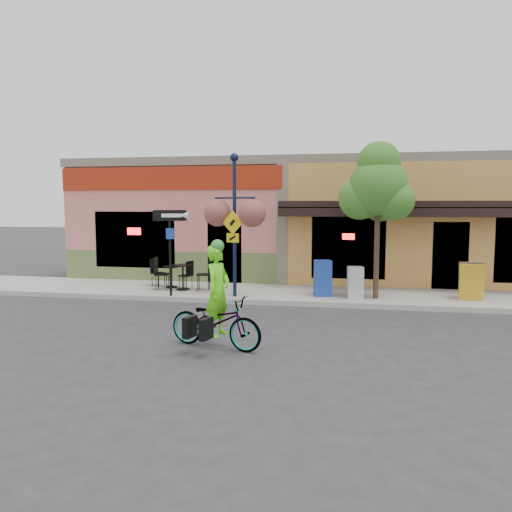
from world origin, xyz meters
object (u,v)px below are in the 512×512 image
at_px(cyclist_rider, 218,303).
at_px(lamp_post, 235,225).
at_px(street_tree, 377,220).
at_px(bicycle, 216,322).
at_px(one_way_sign, 170,253).
at_px(newspaper_box_blue, 323,278).
at_px(newspaper_box_grey, 355,283).
at_px(building, 319,219).

distance_m(cyclist_rider, lamp_post, 5.01).
bearing_deg(street_tree, bicycle, -122.76).
height_order(bicycle, lamp_post, lamp_post).
relative_size(bicycle, one_way_sign, 0.80).
height_order(bicycle, street_tree, street_tree).
relative_size(newspaper_box_blue, newspaper_box_grey, 1.15).
xyz_separation_m(one_way_sign, newspaper_box_grey, (5.37, 0.56, -0.81)).
xyz_separation_m(one_way_sign, street_tree, (5.95, 0.71, 0.99)).
relative_size(bicycle, newspaper_box_blue, 1.90).
xyz_separation_m(lamp_post, street_tree, (4.07, 0.45, 0.17)).
bearing_deg(street_tree, newspaper_box_blue, 176.18).
relative_size(lamp_post, one_way_sign, 1.65).
distance_m(cyclist_rider, one_way_sign, 5.25).
bearing_deg(street_tree, building, 108.10).
distance_m(one_way_sign, street_tree, 6.08).
xyz_separation_m(cyclist_rider, one_way_sign, (-2.65, 4.50, 0.52)).
bearing_deg(building, bicycle, -96.77).
relative_size(bicycle, newspaper_box_grey, 2.19).
height_order(newspaper_box_grey, street_tree, street_tree).
xyz_separation_m(building, newspaper_box_blue, (0.48, -6.04, -1.57)).
relative_size(building, one_way_sign, 7.18).
bearing_deg(cyclist_rider, street_tree, -17.05).
bearing_deg(newspaper_box_blue, lamp_post, 178.91).
bearing_deg(cyclist_rider, newspaper_box_grey, -12.94).
height_order(cyclist_rider, newspaper_box_grey, cyclist_rider).
bearing_deg(bicycle, cyclist_rider, -74.68).
bearing_deg(street_tree, one_way_sign, -173.19).
relative_size(building, lamp_post, 4.36).
distance_m(newspaper_box_grey, street_tree, 1.90).
bearing_deg(bicycle, newspaper_box_blue, -3.64).
bearing_deg(bicycle, newspaper_box_grey, -13.38).
height_order(one_way_sign, newspaper_box_blue, one_way_sign).
relative_size(building, cyclist_rider, 10.08).
height_order(one_way_sign, street_tree, street_tree).
bearing_deg(bicycle, street_tree, -17.44).
bearing_deg(building, cyclist_rider, -96.52).
xyz_separation_m(building, one_way_sign, (-3.95, -6.85, -0.83)).
distance_m(one_way_sign, newspaper_box_blue, 4.56).
bearing_deg(building, newspaper_box_blue, -85.47).
xyz_separation_m(cyclist_rider, newspaper_box_blue, (1.78, 5.31, -0.22)).
xyz_separation_m(bicycle, street_tree, (3.35, 5.21, 1.88)).
xyz_separation_m(building, bicycle, (-1.35, -11.35, -1.72)).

